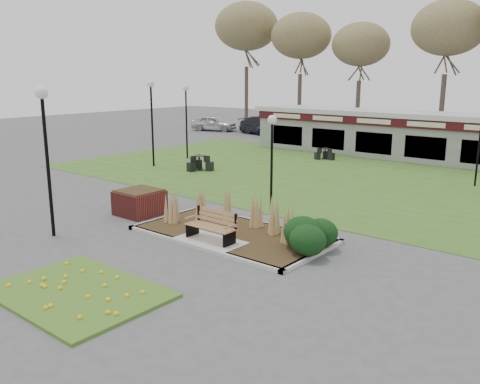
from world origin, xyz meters
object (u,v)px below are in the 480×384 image
Objects in this scene: brick_planter at (140,202)px; lamp_post_far_left at (186,105)px; lamp_post_near_left at (45,129)px; park_bench at (212,225)px; car_blue at (259,127)px; lamp_post_mid_left at (151,104)px; car_black at (266,126)px; lamp_post_near_right at (272,145)px; car_silver at (214,123)px; food_pavilion at (434,137)px; bistro_set_b at (325,155)px; bistro_set_a at (200,165)px.

lamp_post_far_left is at bearing 127.32° from brick_planter.
lamp_post_near_left is (-0.15, -3.50, 3.04)m from brick_planter.
lamp_post_near_left reaches higher than park_bench.
car_blue is (-16.84, 24.48, 0.06)m from park_bench.
lamp_post_mid_left reaches higher than park_bench.
lamp_post_far_left is (-0.49, 3.19, -0.23)m from lamp_post_mid_left.
lamp_post_near_right is at bearing -133.96° from car_black.
lamp_post_far_left is (-7.87, 10.32, 2.83)m from brick_planter.
lamp_post_near_right reaches higher than brick_planter.
lamp_post_near_left is 1.15× the size of car_silver.
lamp_post_near_right is 26.72m from car_black.
car_silver is at bearing 136.12° from lamp_post_near_right.
car_black is at bearing 164.02° from food_pavilion.
car_silver is at bearing 126.71° from brick_planter.
lamp_post_mid_left is at bearing 124.23° from lamp_post_near_left.
lamp_post_mid_left is at bearing -81.27° from lamp_post_far_left.
park_bench is at bearing -33.80° from lamp_post_mid_left.
bistro_set_b is (6.33, 8.39, -3.29)m from lamp_post_mid_left.
bistro_set_a is at bearing -128.74° from food_pavilion.
bistro_set_b is at bearing 93.87° from brick_planter.
car_black is (-10.44, 7.99, 0.56)m from bistro_set_b.
food_pavilion is 16.54× the size of bistro_set_a.
car_blue is at bearing 128.20° from lamp_post_near_right.
bistro_set_b is at bearing 52.95° from lamp_post_mid_left.
car_blue reaches higher than park_bench.
lamp_post_far_left is at bearing 98.73° from lamp_post_mid_left.
lamp_post_near_right is at bearing -33.28° from lamp_post_far_left.
car_blue is at bearing 114.29° from lamp_post_near_left.
lamp_post_near_right is at bearing -89.63° from food_pavilion.
lamp_post_mid_left is 17.10m from car_black.
lamp_post_near_left is at bearing -148.88° from park_bench.
bistro_set_a is at bearing -136.65° from car_blue.
lamp_post_far_left is (-7.72, 13.82, -0.21)m from lamp_post_near_left.
lamp_post_near_left is at bearing -139.10° from car_blue.
car_black reaches higher than car_silver.
food_pavilion is 14.22m from bistro_set_a.
food_pavilion reaches higher than car_silver.
food_pavilion is at bearing 90.00° from park_bench.
lamp_post_near_left is at bearing -60.80° from lamp_post_far_left.
lamp_post_near_right is 3.00× the size of bistro_set_b.
bistro_set_a is (-8.87, 8.66, -0.30)m from park_bench.
brick_planter is 28.82m from car_silver.
car_black is at bearing 105.33° from lamp_post_far_left.
lamp_post_mid_left is 1.09× the size of car_blue.
lamp_post_near_left is 0.99× the size of car_black.
park_bench is 19.73m from food_pavilion.
park_bench is 0.35× the size of car_black.
park_bench is 4.47m from brick_planter.
car_blue reaches higher than brick_planter.
car_blue is at bearing 86.13° from car_black.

